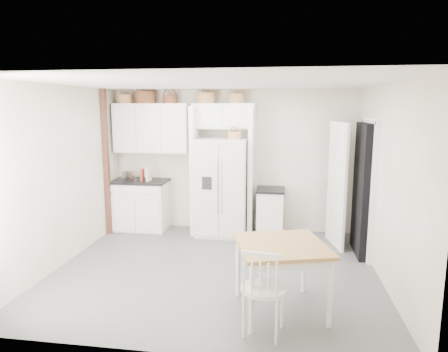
# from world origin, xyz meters

# --- Properties ---
(floor) EXTENTS (4.50, 4.50, 0.00)m
(floor) POSITION_xyz_m (0.00, 0.00, 0.00)
(floor) COLOR #494949
(floor) RESTS_ON ground
(ceiling) EXTENTS (4.50, 4.50, 0.00)m
(ceiling) POSITION_xyz_m (0.00, 0.00, 2.60)
(ceiling) COLOR white
(ceiling) RESTS_ON wall_back
(wall_back) EXTENTS (4.50, 0.00, 4.50)m
(wall_back) POSITION_xyz_m (0.00, 2.00, 1.30)
(wall_back) COLOR #BFB292
(wall_back) RESTS_ON floor
(wall_left) EXTENTS (0.00, 4.00, 4.00)m
(wall_left) POSITION_xyz_m (-2.25, 0.00, 1.30)
(wall_left) COLOR #BFB292
(wall_left) RESTS_ON floor
(wall_right) EXTENTS (0.00, 4.00, 4.00)m
(wall_right) POSITION_xyz_m (2.25, 0.00, 1.30)
(wall_right) COLOR #BFB292
(wall_right) RESTS_ON floor
(refrigerator) EXTENTS (0.90, 0.72, 1.74)m
(refrigerator) POSITION_xyz_m (-0.15, 1.63, 0.87)
(refrigerator) COLOR silver
(refrigerator) RESTS_ON floor
(base_cab_left) EXTENTS (0.97, 0.62, 0.90)m
(base_cab_left) POSITION_xyz_m (-1.71, 1.70, 0.45)
(base_cab_left) COLOR white
(base_cab_left) RESTS_ON floor
(base_cab_right) EXTENTS (0.46, 0.55, 0.81)m
(base_cab_right) POSITION_xyz_m (0.71, 1.70, 0.41)
(base_cab_right) COLOR white
(base_cab_right) RESTS_ON floor
(dining_table) EXTENTS (1.18, 1.18, 0.79)m
(dining_table) POSITION_xyz_m (0.92, -1.03, 0.40)
(dining_table) COLOR brown
(dining_table) RESTS_ON floor
(windsor_chair) EXTENTS (0.54, 0.50, 0.96)m
(windsor_chair) POSITION_xyz_m (0.76, -1.52, 0.48)
(windsor_chair) COLOR white
(windsor_chair) RESTS_ON floor
(counter_left) EXTENTS (1.02, 0.66, 0.04)m
(counter_left) POSITION_xyz_m (-1.71, 1.70, 0.92)
(counter_left) COLOR black
(counter_left) RESTS_ON base_cab_left
(counter_right) EXTENTS (0.50, 0.59, 0.04)m
(counter_right) POSITION_xyz_m (0.71, 1.70, 0.83)
(counter_right) COLOR black
(counter_right) RESTS_ON base_cab_right
(toaster) EXTENTS (0.27, 0.20, 0.16)m
(toaster) POSITION_xyz_m (-1.91, 1.67, 1.03)
(toaster) COLOR silver
(toaster) RESTS_ON counter_left
(cookbook_red) EXTENTS (0.04, 0.15, 0.22)m
(cookbook_red) POSITION_xyz_m (-1.64, 1.62, 1.06)
(cookbook_red) COLOR #9F2F21
(cookbook_red) RESTS_ON counter_left
(cookbook_cream) EXTENTS (0.06, 0.17, 0.25)m
(cookbook_cream) POSITION_xyz_m (-1.51, 1.62, 1.07)
(cookbook_cream) COLOR beige
(cookbook_cream) RESTS_ON counter_left
(basket_upper_a) EXTENTS (0.28, 0.28, 0.16)m
(basket_upper_a) POSITION_xyz_m (-2.00, 1.83, 2.43)
(basket_upper_a) COLOR olive
(basket_upper_a) RESTS_ON upper_cabinet
(basket_upper_b) EXTENTS (0.38, 0.38, 0.22)m
(basket_upper_b) POSITION_xyz_m (-1.60, 1.83, 2.46)
(basket_upper_b) COLOR #562812
(basket_upper_b) RESTS_ON upper_cabinet
(basket_upper_c) EXTENTS (0.27, 0.27, 0.15)m
(basket_upper_c) POSITION_xyz_m (-1.14, 1.83, 2.43)
(basket_upper_c) COLOR #562812
(basket_upper_c) RESTS_ON upper_cabinet
(basket_bridge_a) EXTENTS (0.34, 0.34, 0.19)m
(basket_bridge_a) POSITION_xyz_m (-0.47, 1.83, 2.45)
(basket_bridge_a) COLOR olive
(basket_bridge_a) RESTS_ON bridge_cabinet
(basket_bridge_b) EXTENTS (0.30, 0.30, 0.17)m
(basket_bridge_b) POSITION_xyz_m (0.07, 1.83, 2.43)
(basket_bridge_b) COLOR olive
(basket_bridge_b) RESTS_ON bridge_cabinet
(basket_fridge_b) EXTENTS (0.22, 0.22, 0.12)m
(basket_fridge_b) POSITION_xyz_m (0.08, 1.53, 1.80)
(basket_fridge_b) COLOR olive
(basket_fridge_b) RESTS_ON refrigerator
(upper_cabinet) EXTENTS (1.40, 0.34, 0.90)m
(upper_cabinet) POSITION_xyz_m (-1.50, 1.83, 1.90)
(upper_cabinet) COLOR white
(upper_cabinet) RESTS_ON wall_back
(bridge_cabinet) EXTENTS (1.12, 0.34, 0.45)m
(bridge_cabinet) POSITION_xyz_m (-0.15, 1.83, 2.12)
(bridge_cabinet) COLOR white
(bridge_cabinet) RESTS_ON wall_back
(fridge_panel_left) EXTENTS (0.08, 0.60, 2.30)m
(fridge_panel_left) POSITION_xyz_m (-0.66, 1.70, 1.15)
(fridge_panel_left) COLOR white
(fridge_panel_left) RESTS_ON floor
(fridge_panel_right) EXTENTS (0.08, 0.60, 2.30)m
(fridge_panel_right) POSITION_xyz_m (0.36, 1.70, 1.15)
(fridge_panel_right) COLOR white
(fridge_panel_right) RESTS_ON floor
(trim_post) EXTENTS (0.09, 0.09, 2.60)m
(trim_post) POSITION_xyz_m (-2.20, 1.35, 1.30)
(trim_post) COLOR #442018
(trim_post) RESTS_ON floor
(doorway_void) EXTENTS (0.18, 0.85, 2.05)m
(doorway_void) POSITION_xyz_m (2.16, 1.00, 1.02)
(doorway_void) COLOR black
(doorway_void) RESTS_ON floor
(door_slab) EXTENTS (0.21, 0.79, 2.05)m
(door_slab) POSITION_xyz_m (1.80, 1.33, 1.02)
(door_slab) COLOR white
(door_slab) RESTS_ON floor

